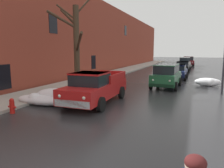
{
  "coord_description": "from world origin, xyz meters",
  "views": [
    {
      "loc": [
        3.32,
        -3.36,
        2.85
      ],
      "look_at": [
        -0.39,
        6.09,
        1.26
      ],
      "focal_mm": 34.03,
      "sensor_mm": 36.0,
      "label": 1
    }
  ],
  "objects": [
    {
      "name": "bare_tree_second_along_sidewalk",
      "position": [
        -4.53,
        9.69,
        3.33
      ],
      "size": [
        3.17,
        2.68,
        6.62
      ],
      "color": "#423323",
      "rests_on": "ground"
    },
    {
      "name": "snow_bank_along_left_kerb",
      "position": [
        4.37,
        15.52,
        0.32
      ],
      "size": [
        2.05,
        0.93,
        0.66
      ],
      "color": "white",
      "rests_on": "ground"
    },
    {
      "name": "suv_green_parked_kerbside_close",
      "position": [
        1.27,
        13.58,
        0.99
      ],
      "size": [
        2.13,
        4.34,
        1.82
      ],
      "color": "#1E5633",
      "rests_on": "ground"
    },
    {
      "name": "suv_maroon_at_far_intersection",
      "position": [
        2.01,
        40.0,
        0.99
      ],
      "size": [
        2.34,
        4.65,
        1.82
      ],
      "color": "maroon",
      "rests_on": "ground"
    },
    {
      "name": "snow_bank_mid_block_left",
      "position": [
        -4.35,
        5.51,
        0.27
      ],
      "size": [
        2.88,
        1.0,
        0.64
      ],
      "color": "white",
      "rests_on": "ground"
    },
    {
      "name": "pickup_truck_red_approaching_near_lane",
      "position": [
        -1.69,
        6.92,
        0.88
      ],
      "size": [
        2.21,
        5.34,
        1.76
      ],
      "color": "red",
      "rests_on": "ground"
    },
    {
      "name": "sedan_darkblue_parked_kerbside_mid",
      "position": [
        1.61,
        19.63,
        0.75
      ],
      "size": [
        2.06,
        4.31,
        1.42
      ],
      "color": "navy",
      "rests_on": "ground"
    },
    {
      "name": "left_sidewalk_slab",
      "position": [
        -6.27,
        18.0,
        0.07
      ],
      "size": [
        3.03,
        80.0,
        0.14
      ],
      "primitive_type": "cube",
      "color": "#A8A399",
      "rests_on": "ground"
    },
    {
      "name": "fire_hydrant",
      "position": [
        -4.42,
        3.77,
        0.36
      ],
      "size": [
        0.42,
        0.22,
        0.71
      ],
      "color": "red",
      "rests_on": "ground"
    },
    {
      "name": "snow_bank_near_corner_left",
      "position": [
        -3.68,
        6.13,
        0.39
      ],
      "size": [
        2.68,
        1.29,
        0.82
      ],
      "color": "white",
      "rests_on": "ground"
    },
    {
      "name": "suv_white_queued_behind_truck",
      "position": [
        1.6,
        33.96,
        0.99
      ],
      "size": [
        2.27,
        4.47,
        1.82
      ],
      "color": "silver",
      "rests_on": "ground"
    },
    {
      "name": "sedan_black_parked_far_down_block",
      "position": [
        1.7,
        27.51,
        0.75
      ],
      "size": [
        1.98,
        4.33,
        1.42
      ],
      "color": "black",
      "rests_on": "ground"
    },
    {
      "name": "brick_townhouse_facade",
      "position": [
        -8.28,
        18.0,
        4.57
      ],
      "size": [
        0.63,
        80.0,
        9.15
      ],
      "color": "brown",
      "rests_on": "ground"
    }
  ]
}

